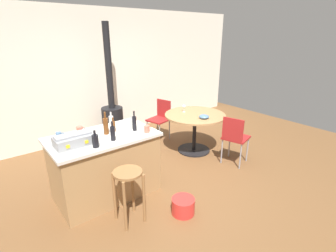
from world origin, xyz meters
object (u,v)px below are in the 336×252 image
toolbox (73,140)px  plastic_bucket (183,206)px  bottle_4 (113,126)px  bottle_0 (113,133)px  cup_1 (59,135)px  folding_chair_far (160,117)px  bottle_3 (111,121)px  bottle_1 (134,123)px  bottle_5 (132,123)px  bottle_6 (106,126)px  wooden_stool (128,185)px  dining_table (195,123)px  bottle_2 (95,141)px  wine_glass (184,107)px  cup_0 (147,129)px  kitchen_island (105,165)px  cup_2 (80,130)px  serving_bowl (204,117)px  wood_stove (112,115)px  folding_chair_near (235,136)px

toolbox → plastic_bucket: size_ratio=1.48×
bottle_4 → bottle_0: bearing=-117.7°
cup_1 → plastic_bucket: bearing=-50.2°
folding_chair_far → bottle_3: (-1.56, -0.90, 0.48)m
folding_chair_far → bottle_1: bearing=-137.7°
bottle_5 → bottle_6: bearing=176.8°
wooden_stool → dining_table: 2.23m
bottle_2 → cup_1: bottle_2 is taller
wine_glass → cup_0: bearing=-150.5°
folding_chair_far → cup_1: cup_1 is taller
kitchen_island → cup_1: size_ratio=13.12×
cup_0 → cup_2: bearing=145.0°
wooden_stool → cup_2: bearing=100.7°
bottle_1 → serving_bowl: (1.48, 0.08, -0.23)m
bottle_0 → bottle_5: size_ratio=1.35×
bottle_5 → wine_glass: size_ratio=1.31×
bottle_4 → bottle_5: bearing=-11.3°
wood_stove → bottle_4: wood_stove is taller
bottle_6 → plastic_bucket: size_ratio=1.04×
wood_stove → toolbox: (-1.37, -1.75, 0.40)m
bottle_4 → cup_0: 0.47m
plastic_bucket → bottle_1: bearing=98.1°
bottle_2 → bottle_3: bottle_3 is taller
wooden_stool → wood_stove: wood_stove is taller
dining_table → folding_chair_near: bearing=-79.0°
bottle_4 → wine_glass: bearing=14.7°
dining_table → bottle_6: bearing=-172.8°
plastic_bucket → bottle_2: bearing=137.7°
dining_table → cup_2: 2.22m
folding_chair_far → cup_1: (-2.30, -0.90, 0.44)m
wood_stove → serving_bowl: 1.96m
bottle_4 → cup_0: (0.34, -0.33, -0.03)m
bottle_0 → bottle_1: size_ratio=0.89×
cup_0 → serving_bowl: bearing=10.4°
bottle_1 → cup_0: bearing=-62.0°
bottle_1 → cup_2: bottle_1 is taller
serving_bowl → plastic_bucket: serving_bowl is taller
cup_2 → plastic_bucket: (0.78, -1.25, -0.85)m
folding_chair_near → bottle_6: size_ratio=2.83×
wood_stove → plastic_bucket: (-0.39, -2.69, -0.47)m
dining_table → bottle_2: bearing=-165.8°
bottle_2 → plastic_bucket: (0.79, -0.71, -0.88)m
toolbox → bottle_2: bottle_2 is taller
folding_chair_far → bottle_4: bottle_4 is taller
bottle_4 → bottle_6: size_ratio=0.64×
wooden_stool → bottle_0: bottle_0 is taller
wine_glass → folding_chair_far: bearing=97.6°
cup_2 → bottle_4: bearing=-25.6°
bottle_1 → cup_2: 0.74m
folding_chair_far → cup_0: size_ratio=7.54×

